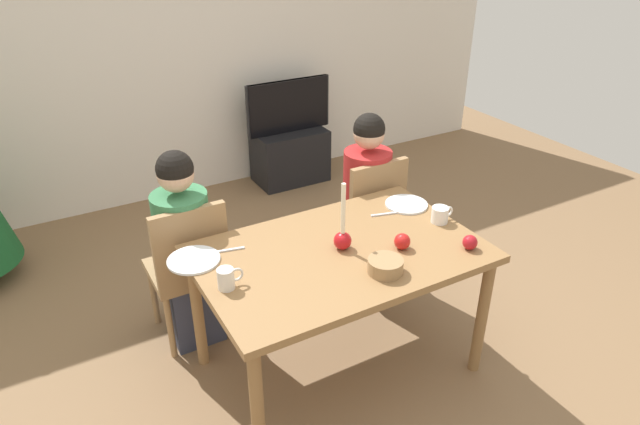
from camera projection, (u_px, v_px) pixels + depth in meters
name	position (u px, v px, depth m)	size (l,w,h in m)	color
ground_plane	(338.00, 365.00, 3.14)	(7.68, 7.68, 0.00)	brown
back_wall	(172.00, 41.00, 4.51)	(6.40, 0.10, 2.60)	silver
dining_table	(340.00, 265.00, 2.82)	(1.40, 0.90, 0.75)	olive
chair_left	(189.00, 265.00, 3.10)	(0.40, 0.40, 0.90)	#99754C
chair_right	(368.00, 214.00, 3.61)	(0.40, 0.40, 0.90)	#99754C
person_left_child	(186.00, 253.00, 3.09)	(0.30, 0.30, 1.17)	#33384C
person_right_child	(366.00, 204.00, 3.61)	(0.30, 0.30, 1.17)	#33384C
tv_stand	(290.00, 156.00, 5.16)	(0.64, 0.40, 0.48)	black
tv	(289.00, 106.00, 4.94)	(0.79, 0.05, 0.46)	black
candle_centerpiece	(343.00, 236.00, 2.76)	(0.09, 0.09, 0.36)	red
plate_left	(194.00, 260.00, 2.69)	(0.25, 0.25, 0.01)	silver
plate_right	(406.00, 204.00, 3.20)	(0.24, 0.24, 0.01)	silver
mug_left	(227.00, 278.00, 2.48)	(0.12, 0.08, 0.10)	silver
mug_right	(440.00, 215.00, 3.01)	(0.13, 0.09, 0.09)	white
fork_left	(226.00, 250.00, 2.77)	(0.18, 0.01, 0.01)	silver
fork_right	(386.00, 214.00, 3.11)	(0.18, 0.01, 0.01)	silver
bowl_walnuts	(385.00, 266.00, 2.60)	(0.17, 0.17, 0.07)	#99754C
apple_near_candle	(470.00, 242.00, 2.78)	(0.07, 0.07, 0.07)	#AE171F
apple_by_left_plate	(402.00, 241.00, 2.78)	(0.08, 0.08, 0.08)	red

